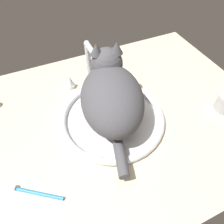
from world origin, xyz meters
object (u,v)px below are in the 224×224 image
(sink_basin, at_px, (112,117))
(cat, at_px, (111,93))
(toothbrush, at_px, (33,192))
(faucet, at_px, (90,68))

(sink_basin, relative_size, cat, 0.92)
(sink_basin, bearing_deg, toothbrush, -153.75)
(sink_basin, distance_m, faucet, 0.22)
(sink_basin, xyz_separation_m, toothbrush, (-0.30, -0.15, -0.00))
(cat, height_order, toothbrush, cat)
(cat, relative_size, toothbrush, 2.88)
(faucet, bearing_deg, toothbrush, -130.03)
(sink_basin, height_order, toothbrush, sink_basin)
(sink_basin, relative_size, toothbrush, 2.63)
(cat, distance_m, toothbrush, 0.37)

